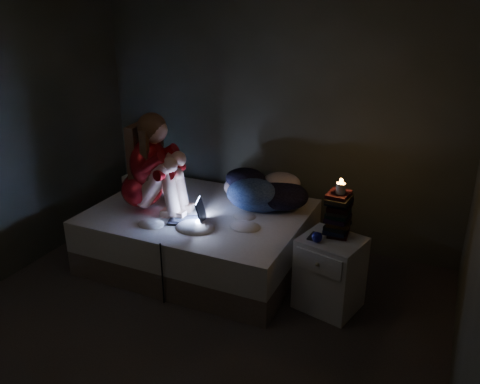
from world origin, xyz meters
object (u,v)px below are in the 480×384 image
Objects in this scene: nightstand at (330,273)px; candle at (341,188)px; laptop at (186,210)px; phone at (314,238)px; bed at (200,236)px; woman at (140,162)px.

nightstand is 7.43× the size of candle.
phone is at bearing -18.60° from laptop.
phone reaches higher than nightstand.
candle is at bearing -5.35° from bed.
woman is 0.60m from laptop.
nightstand is (1.25, 0.03, -0.32)m from laptop.
nightstand is at bearing -96.06° from candle.
phone is (-0.14, -0.15, -0.38)m from candle.
woman reaches higher than laptop.
phone is at bearing -13.28° from bed.
laptop is at bearing -87.34° from bed.
candle is at bearing -3.92° from woman.
candle is 0.57× the size of phone.
candle is at bearing 37.41° from phone.
candle reaches higher than phone.
candle is (1.75, 0.05, 0.02)m from woman.
woman reaches higher than bed.
nightstand is 4.25× the size of phone.
bed is 1.47m from candle.
bed is 1.22m from phone.
woman is at bearing 166.29° from phone.
laptop is 1.32m from candle.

